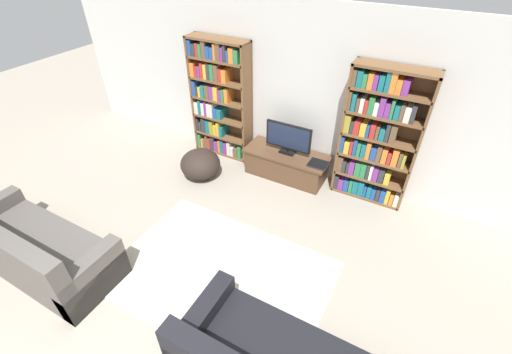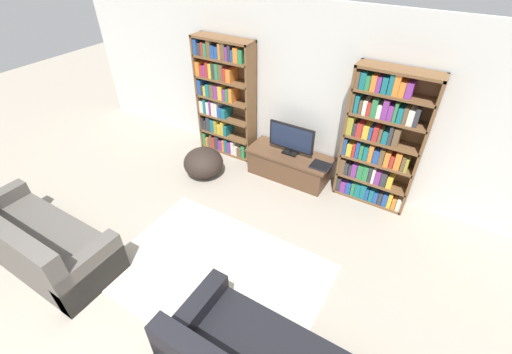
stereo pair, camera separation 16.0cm
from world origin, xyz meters
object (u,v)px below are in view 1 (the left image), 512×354
at_px(tv_stand, 286,164).
at_px(television, 288,138).
at_px(laptop, 318,164).
at_px(beanbag_ottoman, 200,164).
at_px(bookshelf_left, 219,99).
at_px(bookshelf_right, 376,140).
at_px(couch_left_sectional, 35,250).

height_order(tv_stand, television, television).
height_order(laptop, beanbag_ottoman, laptop).
height_order(bookshelf_left, bookshelf_right, same).
height_order(laptop, couch_left_sectional, couch_left_sectional).
relative_size(television, laptop, 2.54).
bearing_deg(couch_left_sectional, bookshelf_right, 46.81).
height_order(bookshelf_right, couch_left_sectional, bookshelf_right).
relative_size(bookshelf_left, couch_left_sectional, 0.99).
distance_m(television, beanbag_ottoman, 1.47).
bearing_deg(tv_stand, couch_left_sectional, -120.15).
height_order(bookshelf_left, beanbag_ottoman, bookshelf_left).
bearing_deg(couch_left_sectional, television, 59.99).
height_order(television, laptop, television).
relative_size(tv_stand, couch_left_sectional, 0.67).
bearing_deg(laptop, beanbag_ottoman, -161.18).
bearing_deg(bookshelf_left, laptop, -6.68).
height_order(television, couch_left_sectional, television).
distance_m(bookshelf_left, bookshelf_right, 2.60).
xyz_separation_m(couch_left_sectional, beanbag_ottoman, (0.59, 2.43, -0.06)).
bearing_deg(couch_left_sectional, beanbag_ottoman, 76.31).
bearing_deg(beanbag_ottoman, bookshelf_right, 18.43).
relative_size(bookshelf_right, couch_left_sectional, 0.99).
height_order(bookshelf_left, tv_stand, bookshelf_left).
bearing_deg(bookshelf_right, bookshelf_left, 179.97).
xyz_separation_m(bookshelf_right, television, (-1.25, -0.13, -0.26)).
xyz_separation_m(tv_stand, television, (-0.00, 0.02, 0.48)).
distance_m(bookshelf_right, couch_left_sectional, 4.52).
bearing_deg(tv_stand, beanbag_ottoman, -150.92).
bearing_deg(couch_left_sectional, laptop, 52.19).
bearing_deg(beanbag_ottoman, tv_stand, 29.08).
xyz_separation_m(laptop, beanbag_ottoman, (-1.76, -0.60, -0.22)).
bearing_deg(television, beanbag_ottoman, -150.31).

